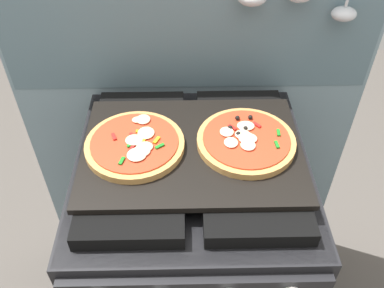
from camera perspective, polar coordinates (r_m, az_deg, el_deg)
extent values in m
cube|color=#7A939E|center=(1.37, -0.29, 4.99)|extent=(1.10, 0.03, 1.55)
cube|color=slate|center=(1.16, -0.35, 19.25)|extent=(1.08, 0.00, 0.56)
ellipsoid|color=silver|center=(1.22, 20.16, 16.46)|extent=(0.07, 0.06, 0.04)
cube|color=black|center=(1.40, 0.00, -15.00)|extent=(0.60, 0.60, 0.86)
cube|color=black|center=(1.06, 0.00, -2.83)|extent=(0.59, 0.59, 0.01)
cube|color=black|center=(1.05, -7.65, -1.94)|extent=(0.24, 0.51, 0.04)
cube|color=black|center=(1.06, 7.62, -1.71)|extent=(0.24, 0.51, 0.04)
cube|color=black|center=(0.92, 0.43, -19.20)|extent=(0.58, 0.02, 0.07)
cube|color=black|center=(1.02, 0.00, -0.73)|extent=(0.54, 0.38, 0.02)
cylinder|color=#C18947|center=(1.02, -7.88, -0.23)|extent=(0.24, 0.24, 0.02)
cylinder|color=red|center=(1.01, -7.93, 0.23)|extent=(0.21, 0.21, 0.00)
ellipsoid|color=beige|center=(0.99, -6.53, -0.38)|extent=(0.04, 0.04, 0.01)
ellipsoid|color=beige|center=(1.02, -6.34, 1.53)|extent=(0.04, 0.05, 0.01)
ellipsoid|color=beige|center=(0.97, -7.63, -1.46)|extent=(0.05, 0.05, 0.01)
ellipsoid|color=beige|center=(1.07, -6.72, 3.39)|extent=(0.04, 0.04, 0.01)
ellipsoid|color=beige|center=(1.01, -7.98, 0.56)|extent=(0.04, 0.04, 0.01)
ellipsoid|color=beige|center=(1.07, -7.49, 3.32)|extent=(0.03, 0.02, 0.01)
ellipsoid|color=beige|center=(0.98, -6.95, -0.96)|extent=(0.04, 0.04, 0.01)
cube|color=red|center=(0.99, -8.29, -0.55)|extent=(0.02, 0.03, 0.00)
cube|color=#19721E|center=(0.99, -4.46, -0.28)|extent=(0.02, 0.02, 0.00)
cube|color=gold|center=(1.00, -4.90, 0.42)|extent=(0.02, 0.02, 0.00)
cube|color=#19721E|center=(0.96, -9.64, -2.28)|extent=(0.01, 0.03, 0.00)
cube|color=red|center=(1.02, -8.19, 1.10)|extent=(0.02, 0.03, 0.00)
cube|color=gold|center=(1.03, -7.07, 1.74)|extent=(0.02, 0.01, 0.00)
cube|color=red|center=(1.03, -10.70, 1.01)|extent=(0.02, 0.03, 0.00)
cube|color=#19721E|center=(1.00, -8.31, -0.09)|extent=(0.02, 0.02, 0.00)
cube|color=gold|center=(1.00, -6.69, 0.41)|extent=(0.01, 0.03, 0.00)
cylinder|color=#C18947|center=(1.03, 7.44, 0.36)|extent=(0.24, 0.24, 0.02)
cylinder|color=red|center=(1.02, 7.49, 0.81)|extent=(0.21, 0.21, 0.00)
ellipsoid|color=beige|center=(1.02, 7.43, 1.09)|extent=(0.04, 0.03, 0.01)
ellipsoid|color=beige|center=(1.05, 7.41, 2.51)|extent=(0.04, 0.04, 0.01)
ellipsoid|color=beige|center=(1.02, 6.98, 1.32)|extent=(0.04, 0.04, 0.01)
ellipsoid|color=beige|center=(1.00, 5.39, 0.22)|extent=(0.03, 0.04, 0.01)
ellipsoid|color=beige|center=(1.01, 7.54, 0.58)|extent=(0.04, 0.04, 0.01)
ellipsoid|color=beige|center=(1.01, 7.73, 0.88)|extent=(0.04, 0.04, 0.01)
ellipsoid|color=beige|center=(1.03, 4.81, 1.69)|extent=(0.03, 0.04, 0.01)
ellipsoid|color=beige|center=(1.00, 7.72, -0.16)|extent=(0.04, 0.04, 0.01)
sphere|color=black|center=(1.04, 7.38, 2.15)|extent=(0.01, 0.01, 0.01)
cube|color=#19721E|center=(1.04, 11.80, 1.56)|extent=(0.01, 0.02, 0.00)
cube|color=red|center=(1.06, 8.91, 2.64)|extent=(0.02, 0.02, 0.00)
sphere|color=black|center=(1.02, 6.39, 1.41)|extent=(0.01, 0.01, 0.01)
sphere|color=black|center=(1.07, 6.27, 3.60)|extent=(0.01, 0.01, 0.01)
cube|color=red|center=(1.04, 5.58, 2.30)|extent=(0.02, 0.02, 0.00)
sphere|color=black|center=(1.03, 5.28, 2.25)|extent=(0.01, 0.01, 0.01)
cube|color=#19721E|center=(1.01, 11.59, -0.06)|extent=(0.01, 0.02, 0.00)
sphere|color=black|center=(1.07, 8.02, 3.68)|extent=(0.01, 0.01, 0.01)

